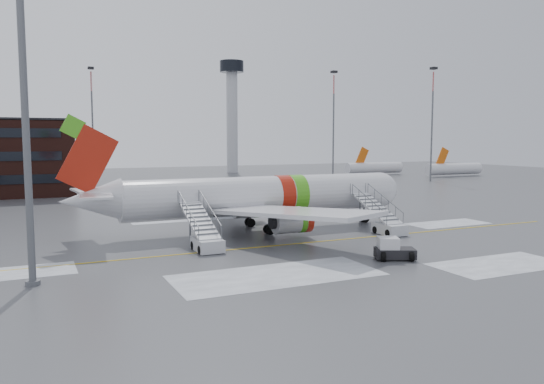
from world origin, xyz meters
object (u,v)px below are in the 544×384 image
pushback_tug (392,250)px  light_mast_near (23,63)px  airstair_aft (204,237)px  airliner (255,196)px  airstair_fwd (385,222)px

pushback_tug → light_mast_near: light_mast_near is taller
airstair_aft → pushback_tug: size_ratio=2.31×
light_mast_near → airstair_aft: bearing=24.5°
airliner → airstair_aft: size_ratio=4.55×
pushback_tug → airliner: bearing=105.8°
airliner → pushback_tug: airliner is taller
airliner → airstair_aft: 10.05m
airstair_fwd → airstair_aft: (-18.13, 0.00, 0.00)m
airstair_aft → airliner: bearing=42.0°
airstair_aft → pushback_tug: 15.12m
airstair_aft → airstair_fwd: bearing=0.0°
airstair_aft → light_mast_near: bearing=-155.5°
light_mast_near → airliner: bearing=31.6°
airliner → airstair_fwd: airliner is taller
airstair_aft → light_mast_near: light_mast_near is taller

